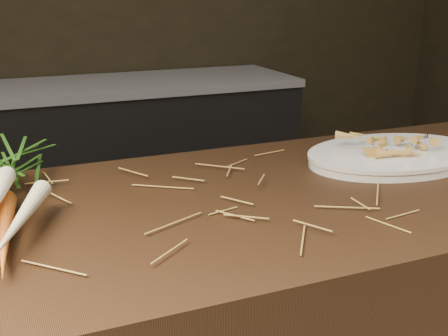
# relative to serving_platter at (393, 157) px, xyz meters

# --- Properties ---
(back_counter) EXTENTS (1.82, 0.62, 0.84)m
(back_counter) POSITION_rel_serving_platter_xyz_m (-0.28, 1.80, -0.49)
(back_counter) COLOR black
(back_counter) RESTS_ON ground
(straw_bedding) EXTENTS (1.40, 0.60, 0.02)m
(straw_bedding) POSITION_rel_serving_platter_xyz_m (-0.58, -0.08, -0.00)
(straw_bedding) COLOR #AE8636
(straw_bedding) RESTS_ON main_counter
(serving_platter) EXTENTS (0.44, 0.30, 0.02)m
(serving_platter) POSITION_rel_serving_platter_xyz_m (0.00, 0.00, 0.00)
(serving_platter) COLOR white
(serving_platter) RESTS_ON main_counter
(roasted_veg_heap) EXTENTS (0.22, 0.16, 0.05)m
(roasted_veg_heap) POSITION_rel_serving_platter_xyz_m (0.00, 0.00, 0.04)
(roasted_veg_heap) COLOR #B77D39
(roasted_veg_heap) RESTS_ON serving_platter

